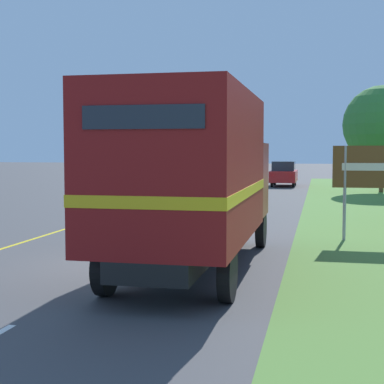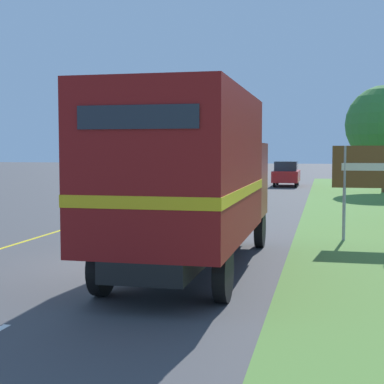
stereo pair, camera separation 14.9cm
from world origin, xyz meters
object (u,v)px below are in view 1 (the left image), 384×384
Objects in this scene: horse_trailer_truck at (193,175)px; roadside_tree_far at (383,125)px; lead_car_white at (173,187)px; highway_sign at (377,170)px; lead_car_red_ahead at (284,173)px.

roadside_tree_far reaches higher than horse_trailer_truck.
lead_car_white is 0.67× the size of roadside_tree_far.
highway_sign is (7.96, -8.06, 1.10)m from lead_car_white.
roadside_tree_far reaches higher than highway_sign.
highway_sign is (4.17, 5.24, -0.04)m from horse_trailer_truck.
horse_trailer_truck is at bearing -103.89° from roadside_tree_far.
lead_car_white is 16.12m from roadside_tree_far.
horse_trailer_truck is 13.88m from lead_car_white.
horse_trailer_truck reaches higher than lead_car_red_ahead.
lead_car_red_ahead is 25.47m from highway_sign.
horse_trailer_truck is 26.31m from roadside_tree_far.
lead_car_white is at bearing -102.83° from lead_car_red_ahead.
highway_sign is at bearing -80.79° from lead_car_red_ahead.
horse_trailer_truck is at bearing -74.10° from lead_car_white.
highway_sign is (4.07, -25.12, 1.10)m from lead_car_red_ahead.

